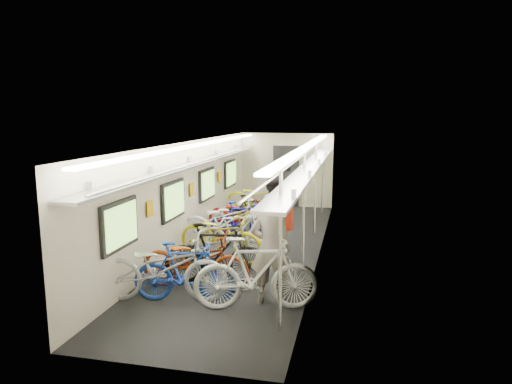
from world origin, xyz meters
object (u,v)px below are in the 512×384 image
at_px(bicycle_1, 185,271).
at_px(passenger_near, 271,249).
at_px(passenger_mid, 272,213).
at_px(bicycle_0, 163,268).
at_px(backpack, 284,218).

height_order(bicycle_1, passenger_near, passenger_near).
bearing_deg(passenger_mid, bicycle_0, 81.60).
height_order(passenger_near, passenger_mid, passenger_near).
xyz_separation_m(passenger_mid, backpack, (0.65, -2.38, 0.44)).
height_order(bicycle_1, backpack, backpack).
bearing_deg(passenger_mid, bicycle_1, 86.98).
distance_m(bicycle_0, backpack, 2.15).
height_order(bicycle_0, passenger_mid, passenger_mid).
relative_size(passenger_mid, backpack, 4.42).
height_order(bicycle_1, passenger_mid, passenger_mid).
height_order(bicycle_0, passenger_near, passenger_near).
bearing_deg(backpack, passenger_near, -93.88).
bearing_deg(bicycle_1, bicycle_0, 89.02).
relative_size(passenger_near, passenger_mid, 1.07).
distance_m(bicycle_0, bicycle_1, 0.36).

